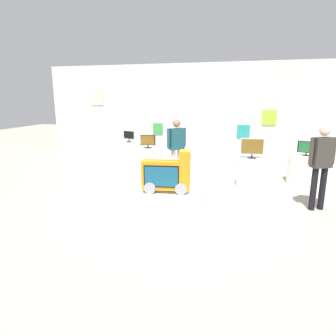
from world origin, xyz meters
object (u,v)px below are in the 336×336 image
(novelty_firetruck_tv, at_px, (167,176))
(display_pedestal_center_rear, at_px, (304,170))
(tv_on_left_rear, at_px, (252,147))
(tv_on_center_rear, at_px, (307,148))
(display_pedestal_left_rear, at_px, (251,173))
(tv_on_right_rear, at_px, (148,141))
(tv_on_far_right, at_px, (129,136))
(main_display_pedestal, at_px, (166,199))
(shopper_browsing_rear, at_px, (176,146))
(display_pedestal_far_right, at_px, (129,153))
(shopper_browsing_near_truck, at_px, (321,161))
(display_pedestal_right_rear, at_px, (148,160))

(novelty_firetruck_tv, height_order, display_pedestal_center_rear, novelty_firetruck_tv)
(novelty_firetruck_tv, distance_m, tv_on_left_rear, 2.53)
(tv_on_center_rear, bearing_deg, display_pedestal_left_rear, -152.77)
(tv_on_left_rear, distance_m, tv_on_right_rear, 3.07)
(tv_on_center_rear, height_order, tv_on_far_right, tv_on_far_right)
(main_display_pedestal, bearing_deg, shopper_browsing_rear, 97.30)
(tv_on_right_rear, relative_size, shopper_browsing_rear, 0.25)
(display_pedestal_left_rear, distance_m, display_pedestal_far_right, 4.29)
(display_pedestal_far_right, bearing_deg, tv_on_right_rear, -42.80)
(tv_on_far_right, bearing_deg, display_pedestal_left_rear, -22.37)
(tv_on_center_rear, xyz_separation_m, shopper_browsing_near_truck, (-0.04, -1.94, 0.05))
(tv_on_center_rear, distance_m, tv_on_right_rear, 4.33)
(display_pedestal_left_rear, bearing_deg, display_pedestal_center_rear, 27.39)
(shopper_browsing_near_truck, bearing_deg, display_pedestal_right_rear, 155.30)
(tv_on_far_right, bearing_deg, shopper_browsing_near_truck, -28.61)
(display_pedestal_right_rear, xyz_separation_m, tv_on_right_rear, (-0.00, -0.00, 0.57))
(display_pedestal_far_right, xyz_separation_m, tv_on_far_right, (0.00, -0.00, 0.59))
(tv_on_far_right, relative_size, shopper_browsing_near_truck, 0.26)
(display_pedestal_right_rear, xyz_separation_m, shopper_browsing_rear, (1.07, -0.82, 0.61))
(tv_on_left_rear, distance_m, shopper_browsing_rear, 1.91)
(tv_on_far_right, xyz_separation_m, shopper_browsing_near_truck, (5.28, -2.88, 0.04))
(tv_on_center_rear, height_order, shopper_browsing_near_truck, shopper_browsing_near_truck)
(main_display_pedestal, xyz_separation_m, display_pedestal_center_rear, (3.03, 2.58, 0.22))
(display_pedestal_left_rear, bearing_deg, shopper_browsing_near_truck, -43.48)
(tv_on_center_rear, xyz_separation_m, display_pedestal_right_rear, (-4.33, 0.03, -0.58))
(novelty_firetruck_tv, xyz_separation_m, tv_on_center_rear, (3.01, 2.58, 0.29))
(tv_on_right_rear, bearing_deg, shopper_browsing_rear, -37.06)
(tv_on_center_rear, bearing_deg, display_pedestal_far_right, 169.97)
(display_pedestal_center_rear, xyz_separation_m, display_pedestal_far_right, (-5.32, 0.94, 0.00))
(novelty_firetruck_tv, height_order, shopper_browsing_near_truck, shopper_browsing_near_truck)
(shopper_browsing_near_truck, distance_m, shopper_browsing_rear, 3.42)
(tv_on_center_rear, height_order, display_pedestal_right_rear, tv_on_center_rear)
(display_pedestal_center_rear, distance_m, tv_on_right_rear, 4.37)
(shopper_browsing_near_truck, bearing_deg, tv_on_right_rear, 155.35)
(main_display_pedestal, relative_size, shopper_browsing_near_truck, 0.96)
(display_pedestal_right_rear, bearing_deg, shopper_browsing_rear, -37.22)
(main_display_pedestal, bearing_deg, shopper_browsing_near_truck, 11.85)
(main_display_pedestal, relative_size, tv_on_left_rear, 2.84)
(tv_on_left_rear, xyz_separation_m, display_pedestal_far_right, (-3.97, 1.64, -0.65))
(main_display_pedestal, relative_size, tv_on_center_rear, 3.67)
(display_pedestal_far_right, height_order, shopper_browsing_near_truck, shopper_browsing_near_truck)
(shopper_browsing_near_truck, height_order, shopper_browsing_rear, shopper_browsing_near_truck)
(tv_on_left_rear, relative_size, display_pedestal_far_right, 0.72)
(tv_on_right_rear, height_order, display_pedestal_far_right, tv_on_right_rear)
(display_pedestal_far_right, bearing_deg, display_pedestal_center_rear, -9.99)
(display_pedestal_left_rear, relative_size, display_pedestal_far_right, 0.93)
(main_display_pedestal, height_order, display_pedestal_center_rear, display_pedestal_center_rear)
(display_pedestal_far_right, bearing_deg, tv_on_center_rear, -10.03)
(tv_on_left_rear, bearing_deg, tv_on_center_rear, 27.36)
(shopper_browsing_rear, bearing_deg, tv_on_center_rear, 13.53)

